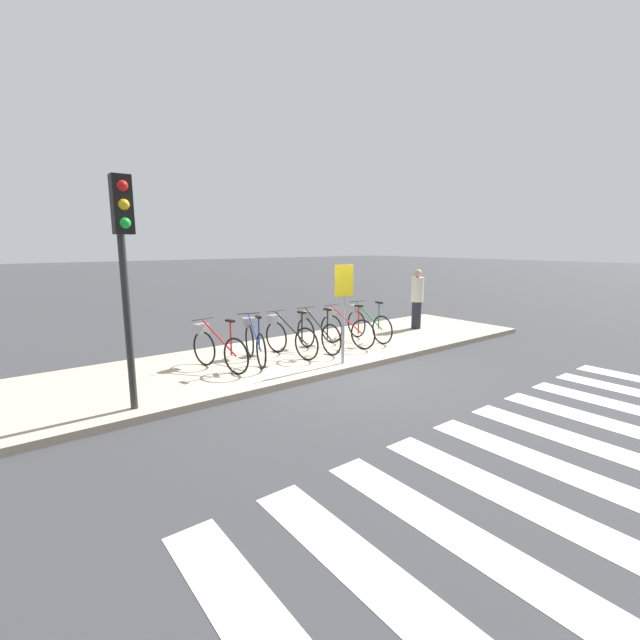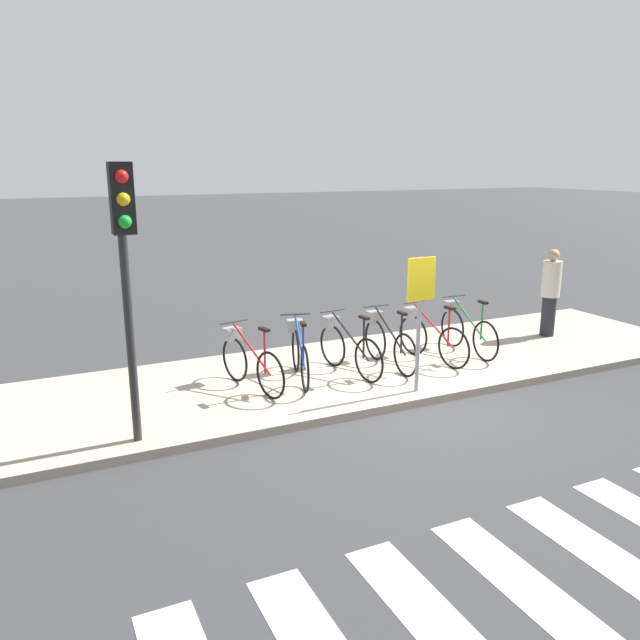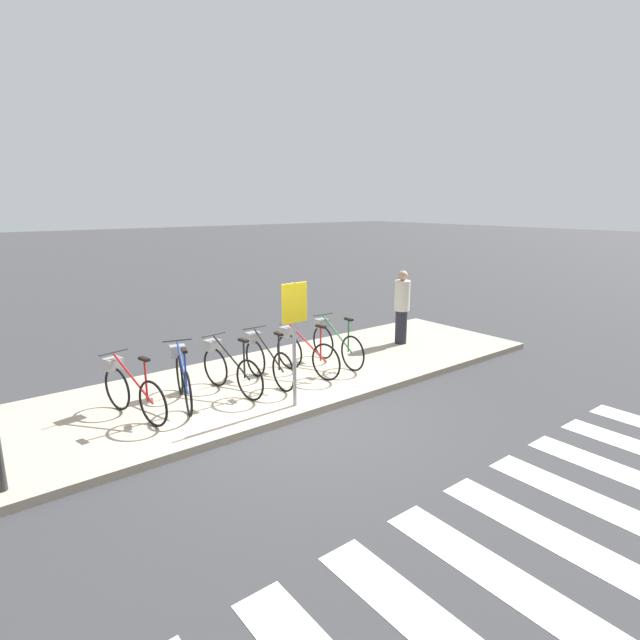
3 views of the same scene
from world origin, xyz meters
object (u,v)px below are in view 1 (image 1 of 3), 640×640
object	(u,v)px
parked_bicycle_4	(344,327)
traffic_light	(124,245)
parked_bicycle_2	(288,335)
parked_bicycle_3	(315,331)
pedestrian	(417,298)
parked_bicycle_5	(366,322)
sign_post	(344,297)
parked_bicycle_0	(216,346)
parked_bicycle_1	(254,340)

from	to	relation	value
parked_bicycle_4	traffic_light	xyz separation A→B (m)	(-4.89, -1.20, 1.87)
parked_bicycle_2	parked_bicycle_4	bearing A→B (deg)	-1.10
parked_bicycle_3	pedestrian	xyz separation A→B (m)	(3.72, 0.27, 0.42)
parked_bicycle_2	parked_bicycle_5	size ratio (longest dim) A/B	0.99
parked_bicycle_4	pedestrian	world-z (taller)	pedestrian
sign_post	pedestrian	bearing A→B (deg)	20.23
parked_bicycle_3	traffic_light	xyz separation A→B (m)	(-4.10, -1.23, 1.87)
parked_bicycle_5	traffic_light	distance (m)	6.16
parked_bicycle_3	pedestrian	world-z (taller)	pedestrian
parked_bicycle_4	parked_bicycle_0	bearing A→B (deg)	179.57
parked_bicycle_2	parked_bicycle_3	distance (m)	0.73
parked_bicycle_2	pedestrian	world-z (taller)	pedestrian
parked_bicycle_5	parked_bicycle_3	bearing A→B (deg)	-177.16
parked_bicycle_3	parked_bicycle_4	distance (m)	0.79
parked_bicycle_0	parked_bicycle_1	size ratio (longest dim) A/B	1.01
parked_bicycle_1	parked_bicycle_0	bearing A→B (deg)	-176.99
parked_bicycle_2	parked_bicycle_4	xyz separation A→B (m)	(1.52, -0.03, 0.00)
pedestrian	traffic_light	size ratio (longest dim) A/B	0.51
pedestrian	parked_bicycle_2	bearing A→B (deg)	-176.54
parked_bicycle_0	traffic_light	bearing A→B (deg)	-145.28
parked_bicycle_3	parked_bicycle_5	size ratio (longest dim) A/B	1.00
parked_bicycle_1	parked_bicycle_2	size ratio (longest dim) A/B	0.98
pedestrian	parked_bicycle_5	bearing A→B (deg)	-174.83
parked_bicycle_5	pedestrian	bearing A→B (deg)	5.17
parked_bicycle_3	traffic_light	bearing A→B (deg)	-163.31
parked_bicycle_3	sign_post	xyz separation A→B (m)	(-0.21, -1.18, 0.89)
sign_post	parked_bicycle_3	bearing A→B (deg)	80.05
sign_post	parked_bicycle_5	bearing A→B (deg)	34.51
parked_bicycle_3	parked_bicycle_2	bearing A→B (deg)	179.91
traffic_light	parked_bicycle_0	bearing A→B (deg)	34.72
parked_bicycle_3	parked_bicycle_5	xyz separation A→B (m)	(1.62, 0.08, 0.00)
parked_bicycle_5	sign_post	world-z (taller)	sign_post
parked_bicycle_5	pedestrian	size ratio (longest dim) A/B	0.98
parked_bicycle_2	sign_post	size ratio (longest dim) A/B	0.83
parked_bicycle_5	sign_post	distance (m)	2.39
parked_bicycle_2	parked_bicycle_5	world-z (taller)	same
parked_bicycle_1	sign_post	distance (m)	1.99
pedestrian	parked_bicycle_3	bearing A→B (deg)	-175.85
parked_bicycle_0	parked_bicycle_3	xyz separation A→B (m)	(2.33, 0.00, 0.00)
parked_bicycle_4	parked_bicycle_5	bearing A→B (deg)	7.45
parked_bicycle_4	parked_bicycle_5	xyz separation A→B (m)	(0.83, 0.11, 0.00)
parked_bicycle_1	sign_post	world-z (taller)	sign_post
traffic_light	parked_bicycle_4	bearing A→B (deg)	13.80
traffic_light	sign_post	bearing A→B (deg)	0.80
parked_bicycle_3	parked_bicycle_4	bearing A→B (deg)	-2.04
parked_bicycle_1	traffic_light	xyz separation A→B (m)	(-2.59, -1.27, 1.87)
parked_bicycle_4	traffic_light	world-z (taller)	traffic_light
traffic_light	pedestrian	bearing A→B (deg)	10.86
parked_bicycle_5	parked_bicycle_4	bearing A→B (deg)	-172.55
parked_bicycle_0	sign_post	size ratio (longest dim) A/B	0.81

